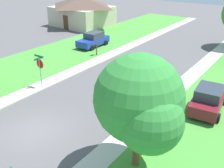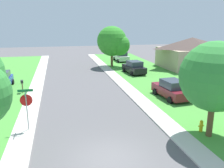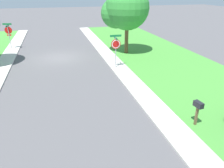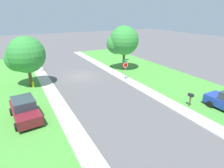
{
  "view_description": "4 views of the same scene",
  "coord_description": "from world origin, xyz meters",
  "px_view_note": "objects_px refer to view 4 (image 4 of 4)",
  "views": [
    {
      "loc": [
        11.33,
        -8.07,
        9.18
      ],
      "look_at": [
        1.58,
        5.68,
        1.4
      ],
      "focal_mm": 42.0,
      "sensor_mm": 36.0,
      "label": 1
    },
    {
      "loc": [
        -2.35,
        -10.76,
        6.79
      ],
      "look_at": [
        2.31,
        9.55,
        1.4
      ],
      "focal_mm": 38.51,
      "sensor_mm": 36.0,
      "label": 2
    },
    {
      "loc": [
        0.34,
        20.76,
        6.12
      ],
      "look_at": [
        -2.45,
        10.41,
        1.4
      ],
      "focal_mm": 35.11,
      "sensor_mm": 36.0,
      "label": 3
    },
    {
      "loc": [
        7.7,
        23.45,
        8.13
      ],
      "look_at": [
        -0.6,
        7.93,
        1.4
      ],
      "focal_mm": 30.04,
      "sensor_mm": 36.0,
      "label": 4
    }
  ],
  "objects_px": {
    "stop_sign_near_corner": "(37,60)",
    "car_maroon_near_corner": "(25,109)",
    "stop_sign_far_corner": "(125,66)",
    "mailbox": "(191,97)",
    "tree_sidewalk_far": "(122,41)",
    "fire_hydrant": "(33,85)",
    "tree_across_left": "(24,56)"
  },
  "relations": [
    {
      "from": "tree_across_left",
      "to": "fire_hydrant",
      "type": "height_order",
      "value": "tree_across_left"
    },
    {
      "from": "tree_sidewalk_far",
      "to": "fire_hydrant",
      "type": "distance_m",
      "value": 13.31
    },
    {
      "from": "fire_hydrant",
      "to": "mailbox",
      "type": "xyz_separation_m",
      "value": [
        -12.09,
        11.64,
        0.57
      ]
    },
    {
      "from": "tree_sidewalk_far",
      "to": "stop_sign_near_corner",
      "type": "bearing_deg",
      "value": -22.38
    },
    {
      "from": "stop_sign_near_corner",
      "to": "car_maroon_near_corner",
      "type": "height_order",
      "value": "stop_sign_near_corner"
    },
    {
      "from": "stop_sign_far_corner",
      "to": "car_maroon_near_corner",
      "type": "height_order",
      "value": "stop_sign_far_corner"
    },
    {
      "from": "car_maroon_near_corner",
      "to": "tree_sidewalk_far",
      "type": "height_order",
      "value": "tree_sidewalk_far"
    },
    {
      "from": "tree_sidewalk_far",
      "to": "mailbox",
      "type": "xyz_separation_m",
      "value": [
        0.58,
        13.08,
        -3.26
      ]
    },
    {
      "from": "car_maroon_near_corner",
      "to": "fire_hydrant",
      "type": "bearing_deg",
      "value": -101.2
    },
    {
      "from": "car_maroon_near_corner",
      "to": "fire_hydrant",
      "type": "xyz_separation_m",
      "value": [
        -1.36,
        -6.86,
        -0.44
      ]
    },
    {
      "from": "stop_sign_near_corner",
      "to": "fire_hydrant",
      "type": "xyz_separation_m",
      "value": [
        1.46,
        6.05,
        -1.44
      ]
    },
    {
      "from": "tree_sidewalk_far",
      "to": "tree_across_left",
      "type": "bearing_deg",
      "value": 2.77
    },
    {
      "from": "stop_sign_near_corner",
      "to": "tree_sidewalk_far",
      "type": "bearing_deg",
      "value": 157.62
    },
    {
      "from": "stop_sign_far_corner",
      "to": "mailbox",
      "type": "relative_size",
      "value": 2.11
    },
    {
      "from": "stop_sign_far_corner",
      "to": "fire_hydrant",
      "type": "height_order",
      "value": "stop_sign_far_corner"
    },
    {
      "from": "stop_sign_far_corner",
      "to": "mailbox",
      "type": "xyz_separation_m",
      "value": [
        -1.43,
        8.9,
        -0.88
      ]
    },
    {
      "from": "tree_sidewalk_far",
      "to": "fire_hydrant",
      "type": "height_order",
      "value": "tree_sidewalk_far"
    },
    {
      "from": "stop_sign_far_corner",
      "to": "tree_across_left",
      "type": "bearing_deg",
      "value": -17.86
    },
    {
      "from": "stop_sign_near_corner",
      "to": "tree_across_left",
      "type": "xyz_separation_m",
      "value": [
        1.82,
        5.24,
        1.76
      ]
    },
    {
      "from": "stop_sign_near_corner",
      "to": "mailbox",
      "type": "bearing_deg",
      "value": 120.99
    },
    {
      "from": "stop_sign_near_corner",
      "to": "car_maroon_near_corner",
      "type": "distance_m",
      "value": 13.25
    },
    {
      "from": "stop_sign_far_corner",
      "to": "tree_across_left",
      "type": "xyz_separation_m",
      "value": [
        11.01,
        -3.55,
        1.75
      ]
    },
    {
      "from": "stop_sign_near_corner",
      "to": "mailbox",
      "type": "relative_size",
      "value": 2.11
    },
    {
      "from": "stop_sign_far_corner",
      "to": "tree_sidewalk_far",
      "type": "height_order",
      "value": "tree_sidewalk_far"
    },
    {
      "from": "stop_sign_far_corner",
      "to": "fire_hydrant",
      "type": "bearing_deg",
      "value": -14.43
    },
    {
      "from": "stop_sign_far_corner",
      "to": "mailbox",
      "type": "distance_m",
      "value": 9.06
    },
    {
      "from": "tree_sidewalk_far",
      "to": "fire_hydrant",
      "type": "xyz_separation_m",
      "value": [
        12.67,
        1.44,
        -3.83
      ]
    },
    {
      "from": "stop_sign_near_corner",
      "to": "tree_sidewalk_far",
      "type": "height_order",
      "value": "tree_sidewalk_far"
    },
    {
      "from": "fire_hydrant",
      "to": "stop_sign_near_corner",
      "type": "bearing_deg",
      "value": -103.59
    },
    {
      "from": "stop_sign_near_corner",
      "to": "stop_sign_far_corner",
      "type": "bearing_deg",
      "value": 136.27
    },
    {
      "from": "stop_sign_near_corner",
      "to": "stop_sign_far_corner",
      "type": "height_order",
      "value": "same"
    },
    {
      "from": "car_maroon_near_corner",
      "to": "stop_sign_far_corner",
      "type": "bearing_deg",
      "value": -161.07
    }
  ]
}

